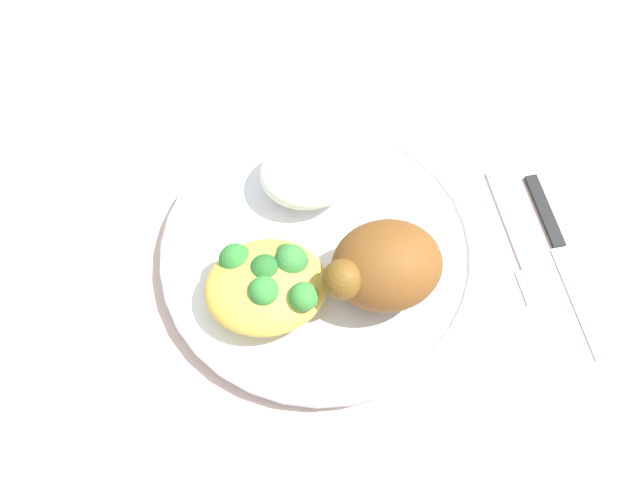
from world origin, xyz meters
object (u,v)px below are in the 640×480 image
fork (516,243)px  roasted_chicken (384,266)px  rice_pile (308,172)px  plate (320,250)px  mac_cheese_with_broccoli (268,283)px  knife (559,245)px

fork → roasted_chicken: bearing=10.9°
rice_pile → fork: (-0.18, 0.09, -0.04)m
plate → roasted_chicken: 0.08m
roasted_chicken → fork: 0.15m
mac_cheese_with_broccoli → fork: (-0.23, -0.02, -0.04)m
plate → roasted_chicken: bearing=134.3°
knife → roasted_chicken: bearing=5.4°
roasted_chicken → rice_pile: roasted_chicken is taller
mac_cheese_with_broccoli → roasted_chicken: bearing=174.9°
roasted_chicken → mac_cheese_with_broccoli: roasted_chicken is taller
plate → roasted_chicken: (-0.05, 0.05, 0.04)m
plate → mac_cheese_with_broccoli: size_ratio=2.78×
mac_cheese_with_broccoli → knife: 0.28m
plate → roasted_chicken: roasted_chicken is taller
roasted_chicken → rice_pile: bearing=-68.4°
roasted_chicken → knife: 0.18m
rice_pile → knife: bearing=156.4°
rice_pile → fork: 0.21m
plate → rice_pile: rice_pile is taller
roasted_chicken → mac_cheese_with_broccoli: size_ratio=0.99×
fork → plate: bearing=-6.3°
plate → rice_pile: size_ratio=3.30×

